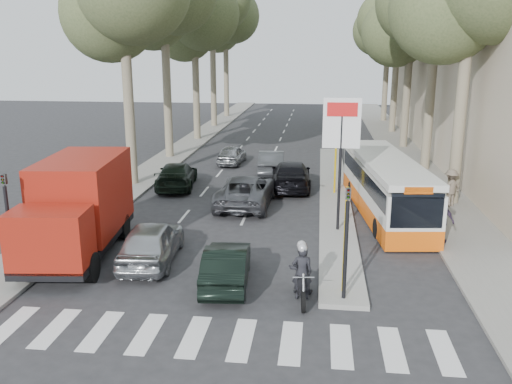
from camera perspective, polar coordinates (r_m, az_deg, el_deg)
ground at (r=18.47m, az=-1.25°, el=-8.98°), size 120.00×120.00×0.00m
sidewalk_right at (r=42.84m, az=15.00°, el=4.38°), size 3.20×70.00×0.12m
median_left at (r=46.51m, az=-6.30°, el=5.59°), size 2.40×64.00×0.12m
traffic_island at (r=28.72m, az=8.23°, el=-0.22°), size 1.50×26.00×0.16m
building_far at (r=52.41m, az=21.93°, el=14.39°), size 11.00×20.00×16.00m
billboard at (r=22.08m, az=8.92°, el=4.86°), size 1.50×12.10×5.60m
traffic_light_island at (r=16.05m, az=9.54°, el=-3.42°), size 0.16×0.41×3.60m
traffic_light_left at (r=19.28m, az=-24.73°, el=-1.51°), size 0.16×0.41×3.60m
tree_l_c at (r=46.05m, az=-6.35°, el=17.95°), size 7.40×7.20×13.71m
tree_l_d at (r=54.00m, az=-4.51°, el=19.35°), size 7.40×7.20×15.66m
tree_l_e at (r=61.81m, az=-3.10°, el=17.84°), size 7.40×7.20×14.49m
tree_r_c at (r=43.42m, az=16.25°, el=17.22°), size 7.40×7.20×13.32m
tree_r_d at (r=51.42m, az=15.01°, el=18.38°), size 7.40×7.20×14.88m
tree_r_e at (r=59.32m, az=13.96°, el=17.24°), size 7.40×7.20×14.10m
silver_hatchback at (r=19.85m, az=-10.95°, el=-5.17°), size 2.11×4.58×1.52m
dark_hatchback at (r=17.80m, az=-3.11°, el=-7.65°), size 1.71×4.09×1.31m
queue_car_a at (r=26.47m, az=-1.05°, el=0.15°), size 2.65×5.48×1.50m
queue_car_b at (r=29.76m, az=3.69°, el=1.78°), size 2.37×5.30×1.51m
queue_car_c at (r=36.25m, az=-2.56°, el=3.96°), size 1.67×3.80×1.27m
queue_car_d at (r=33.40m, az=1.63°, el=3.17°), size 1.79×4.43×1.43m
queue_car_e at (r=30.24m, az=-8.35°, el=1.75°), size 2.57×5.02×1.40m
red_truck at (r=20.88m, az=-18.18°, el=-1.42°), size 3.17×6.89×3.56m
city_bus at (r=25.57m, az=13.45°, el=0.74°), size 3.36×10.35×2.68m
motorcycle at (r=16.83m, az=4.80°, el=-8.39°), size 0.83×2.17×1.84m
pedestrian_near at (r=22.24m, az=18.97°, el=-2.78°), size 1.13×1.14×1.84m
pedestrian_far at (r=27.53m, az=19.80°, el=0.42°), size 1.27×1.06×1.81m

